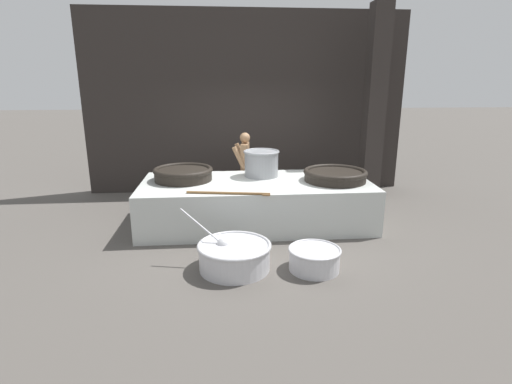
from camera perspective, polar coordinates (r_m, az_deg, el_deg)
ground_plane at (r=7.16m, az=0.00°, el=-4.44°), size 60.00×60.00×0.00m
back_wall at (r=9.12m, az=-1.34°, el=12.53°), size 7.08×0.24×3.93m
support_pillar at (r=8.71m, az=16.58°, el=11.76°), size 0.37×0.37×3.93m
hearth_platform at (r=7.04m, az=0.00°, el=-1.51°), size 3.96×1.76×0.77m
giant_wok_near at (r=7.11m, az=-10.36°, el=2.62°), size 1.04×1.04×0.22m
giant_wok_far at (r=7.08m, az=11.24°, el=2.41°), size 1.10×1.10×0.20m
stock_pot at (r=7.27m, az=0.77°, el=4.19°), size 0.65×0.65×0.47m
stirring_paddle at (r=6.15m, az=-3.45°, el=-0.17°), size 1.29×0.29×0.04m
cook at (r=8.06m, az=-1.62°, el=3.72°), size 0.38×0.57×1.47m
prep_bowl_vegetables at (r=5.42m, az=-3.12°, el=-8.96°), size 1.23×1.00×0.78m
prep_bowl_meat at (r=5.46m, az=8.34°, el=-9.31°), size 0.71×0.71×0.31m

